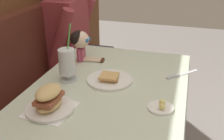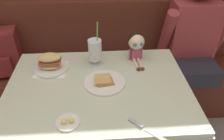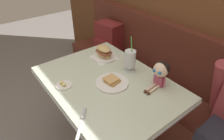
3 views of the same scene
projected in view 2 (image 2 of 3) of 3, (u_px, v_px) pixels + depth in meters
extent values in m
cube|color=#512319|center=(99.00, 88.00, 2.14)|extent=(2.60, 0.48, 0.45)
cube|color=#512319|center=(97.00, 31.00, 2.01)|extent=(2.60, 0.10, 0.55)
cube|color=beige|center=(98.00, 87.00, 1.37)|extent=(1.10, 0.80, 0.03)
cube|color=#B7BABF|center=(98.00, 90.00, 1.39)|extent=(1.11, 0.81, 0.02)
cylinder|color=#A5A8AD|center=(100.00, 127.00, 1.58)|extent=(0.14, 0.14, 0.65)
cylinder|color=white|center=(105.00, 83.00, 1.37)|extent=(0.25, 0.25, 0.01)
cube|color=#B78447|center=(105.00, 81.00, 1.37)|extent=(0.11, 0.11, 0.01)
cube|color=tan|center=(103.00, 79.00, 1.36)|extent=(0.10, 0.10, 0.01)
cylinder|color=silver|center=(96.00, 63.00, 1.55)|extent=(0.10, 0.10, 0.01)
cylinder|color=silver|center=(96.00, 61.00, 1.54)|extent=(0.03, 0.03, 0.03)
cylinder|color=silver|center=(95.00, 50.00, 1.49)|extent=(0.09, 0.09, 0.14)
cylinder|color=#ADE0A8|center=(95.00, 51.00, 1.50)|extent=(0.08, 0.08, 0.12)
cylinder|color=#51B74C|center=(97.00, 37.00, 1.43)|extent=(0.02, 0.05, 0.22)
cube|color=white|center=(51.00, 69.00, 1.50)|extent=(0.21, 0.21, 0.00)
cylinder|color=white|center=(51.00, 68.00, 1.50)|extent=(0.22, 0.22, 0.01)
ellipsoid|color=tan|center=(51.00, 65.00, 1.48)|extent=(0.15, 0.10, 0.04)
cube|color=#995138|center=(50.00, 61.00, 1.46)|extent=(0.14, 0.09, 0.02)
ellipsoid|color=tan|center=(49.00, 57.00, 1.45)|extent=(0.15, 0.10, 0.04)
cylinder|color=white|center=(68.00, 122.00, 1.12)|extent=(0.12, 0.12, 0.01)
sphere|color=#F4E07A|center=(64.00, 121.00, 1.10)|extent=(0.03, 0.03, 0.03)
sphere|color=#F4E07A|center=(71.00, 120.00, 1.10)|extent=(0.03, 0.03, 0.03)
cube|color=silver|center=(158.00, 136.00, 1.05)|extent=(0.12, 0.11, 0.00)
cube|color=#B2B5BA|center=(136.00, 123.00, 1.11)|extent=(0.07, 0.07, 0.01)
cube|color=#B74C6B|center=(136.00, 54.00, 1.58)|extent=(0.07, 0.05, 0.08)
sphere|color=beige|center=(136.00, 42.00, 1.52)|extent=(0.11, 0.11, 0.11)
ellipsoid|color=black|center=(136.00, 40.00, 1.53)|extent=(0.12, 0.11, 0.10)
sphere|color=#2D6BB2|center=(135.00, 45.00, 1.48)|extent=(0.03, 0.03, 0.03)
sphere|color=#2D6BB2|center=(142.00, 44.00, 1.48)|extent=(0.03, 0.03, 0.03)
cylinder|color=beige|center=(136.00, 64.00, 1.53)|extent=(0.03, 0.12, 0.02)
cylinder|color=beige|center=(140.00, 64.00, 1.53)|extent=(0.03, 0.12, 0.02)
sphere|color=#4C2819|center=(138.00, 69.00, 1.48)|extent=(0.03, 0.03, 0.03)
sphere|color=#4C2819|center=(143.00, 69.00, 1.49)|extent=(0.03, 0.03, 0.03)
cylinder|color=#B74C6B|center=(130.00, 54.00, 1.57)|extent=(0.02, 0.02, 0.07)
cylinder|color=#B74C6B|center=(141.00, 53.00, 1.58)|extent=(0.02, 0.02, 0.07)
cube|color=maroon|center=(1.00, 52.00, 1.88)|extent=(0.33, 0.25, 0.38)
cube|color=maroon|center=(191.00, 35.00, 1.91)|extent=(0.38, 0.24, 0.58)
cube|color=#23232D|center=(193.00, 68.00, 1.89)|extent=(0.34, 0.36, 0.14)
cylinder|color=maroon|center=(166.00, 35.00, 1.84)|extent=(0.09, 0.25, 0.48)
cylinder|color=maroon|center=(221.00, 34.00, 1.87)|extent=(0.09, 0.25, 0.48)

